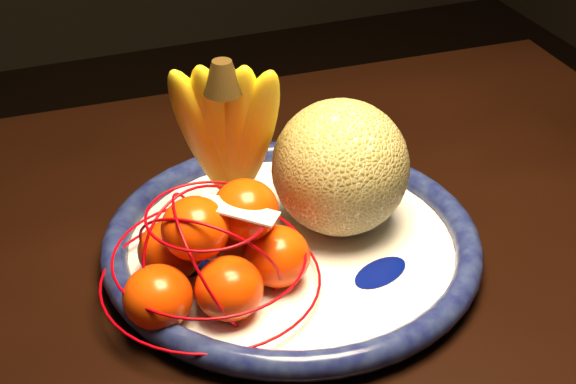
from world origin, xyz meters
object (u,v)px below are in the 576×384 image
object	(u,v)px
fruit_bowl	(292,245)
banana_bunch	(228,129)
cantaloupe	(340,167)
mandarin_bag	(215,253)

from	to	relation	value
fruit_bowl	banana_bunch	bearing A→B (deg)	121.39
fruit_bowl	cantaloupe	size ratio (longest dim) A/B	2.75
banana_bunch	cantaloupe	bearing A→B (deg)	-5.43
banana_bunch	mandarin_bag	xyz separation A→B (m)	(-0.05, -0.10, -0.07)
fruit_bowl	cantaloupe	bearing A→B (deg)	15.67
cantaloupe	mandarin_bag	distance (m)	0.16
fruit_bowl	banana_bunch	world-z (taller)	banana_bunch
fruit_bowl	mandarin_bag	bearing A→B (deg)	-157.79
cantaloupe	mandarin_bag	xyz separation A→B (m)	(-0.14, -0.05, -0.03)
cantaloupe	banana_bunch	xyz separation A→B (m)	(-0.10, 0.05, 0.04)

